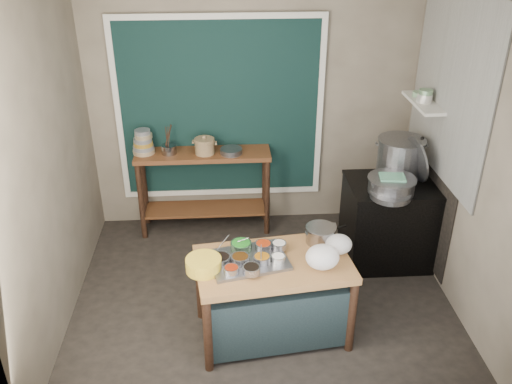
{
  "coord_description": "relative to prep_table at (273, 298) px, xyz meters",
  "views": [
    {
      "loc": [
        -0.33,
        -4.08,
        3.3
      ],
      "look_at": [
        -0.04,
        0.25,
        0.99
      ],
      "focal_mm": 38.0,
      "sensor_mm": 36.0,
      "label": 1
    }
  ],
  "objects": [
    {
      "name": "steamer",
      "position": [
        1.2,
        0.87,
        0.58
      ],
      "size": [
        0.62,
        0.62,
        0.15
      ],
      "primitive_type": null,
      "rotation": [
        0.0,
        0.0,
        0.43
      ],
      "color": "gray",
      "rests_on": "stove_top"
    },
    {
      "name": "wide_bowl",
      "position": [
        -0.29,
        1.71,
        0.6
      ],
      "size": [
        0.24,
        0.24,
        0.06
      ],
      "primitive_type": "cylinder",
      "rotation": [
        0.0,
        0.0,
        0.01
      ],
      "color": "gray",
      "rests_on": "back_counter"
    },
    {
      "name": "left_wall",
      "position": [
        -1.81,
        0.5,
        1.02
      ],
      "size": [
        0.02,
        3.0,
        2.8
      ],
      "primitive_type": "cube",
      "color": "#7A6F5E",
      "rests_on": "floor"
    },
    {
      "name": "soot_patch",
      "position": [
        1.69,
        1.15,
        0.32
      ],
      "size": [
        0.01,
        1.3,
        1.3
      ],
      "primitive_type": "cube",
      "color": "black",
      "rests_on": "right_wall"
    },
    {
      "name": "yellow_basin",
      "position": [
        -0.56,
        -0.08,
        0.43
      ],
      "size": [
        0.33,
        0.33,
        0.11
      ],
      "primitive_type": "cylinder",
      "rotation": [
        0.0,
        0.0,
        -0.2
      ],
      "color": "gold",
      "rests_on": "prep_table"
    },
    {
      "name": "bowl_stack",
      "position": [
        -1.22,
        1.8,
        0.69
      ],
      "size": [
        0.23,
        0.23,
        0.26
      ],
      "color": "tan",
      "rests_on": "back_counter"
    },
    {
      "name": "wall_shelf",
      "position": [
        1.58,
        1.35,
        1.23
      ],
      "size": [
        0.22,
        0.7,
        0.03
      ],
      "primitive_type": "cube",
      "color": "beige",
      "rests_on": "right_wall"
    },
    {
      "name": "saucepan",
      "position": [
        0.43,
        0.26,
        0.45
      ],
      "size": [
        0.35,
        0.35,
        0.15
      ],
      "primitive_type": null,
      "rotation": [
        0.0,
        0.0,
        0.42
      ],
      "color": "gray",
      "rests_on": "prep_table"
    },
    {
      "name": "ceramic_crock",
      "position": [
        -0.58,
        1.74,
        0.65
      ],
      "size": [
        0.26,
        0.26,
        0.15
      ],
      "primitive_type": null,
      "rotation": [
        0.0,
        0.0,
        -0.2
      ],
      "color": "olive",
      "rests_on": "back_counter"
    },
    {
      "name": "prep_table",
      "position": [
        0.0,
        0.0,
        0.0
      ],
      "size": [
        1.33,
        0.87,
        0.75
      ],
      "primitive_type": "cube",
      "rotation": [
        0.0,
        0.0,
        0.12
      ],
      "color": "olive",
      "rests_on": "floor"
    },
    {
      "name": "right_wall",
      "position": [
        1.71,
        0.5,
        1.02
      ],
      "size": [
        0.02,
        3.0,
        2.8
      ],
      "primitive_type": "cube",
      "color": "#7A6F5E",
      "rests_on": "floor"
    },
    {
      "name": "stove_block",
      "position": [
        1.3,
        1.05,
        0.05
      ],
      "size": [
        0.9,
        0.68,
        0.85
      ],
      "primitive_type": "cube",
      "color": "black",
      "rests_on": "floor"
    },
    {
      "name": "plastic_bag_a",
      "position": [
        0.38,
        -0.11,
        0.48
      ],
      "size": [
        0.3,
        0.27,
        0.2
      ],
      "primitive_type": "ellipsoid",
      "rotation": [
        0.0,
        0.0,
        -0.16
      ],
      "color": "white",
      "rests_on": "prep_table"
    },
    {
      "name": "shelf_bowl_stack",
      "position": [
        1.58,
        1.32,
        1.3
      ],
      "size": [
        0.15,
        0.15,
        0.12
      ],
      "color": "silver",
      "rests_on": "wall_shelf"
    },
    {
      "name": "back_counter",
      "position": [
        -0.6,
        1.78,
        0.1
      ],
      "size": [
        1.45,
        0.4,
        0.95
      ],
      "primitive_type": "cube",
      "color": "#5C311A",
      "rests_on": "floor"
    },
    {
      "name": "pot_lid",
      "position": [
        1.51,
        1.11,
        0.73
      ],
      "size": [
        0.17,
        0.48,
        0.46
      ],
      "primitive_type": "cylinder",
      "rotation": [
        0.0,
        1.36,
        0.11
      ],
      "color": "gray",
      "rests_on": "stove_top"
    },
    {
      "name": "condiment_tray",
      "position": [
        -0.2,
        0.01,
        0.39
      ],
      "size": [
        0.7,
        0.57,
        0.03
      ],
      "primitive_type": "cube",
      "rotation": [
        0.0,
        0.0,
        0.22
      ],
      "color": "gray",
      "rests_on": "prep_table"
    },
    {
      "name": "shelf_bowl_green",
      "position": [
        1.58,
        1.49,
        1.26
      ],
      "size": [
        0.15,
        0.15,
        0.05
      ],
      "primitive_type": "cylinder",
      "rotation": [
        0.0,
        0.0,
        -0.15
      ],
      "color": "gray",
      "rests_on": "wall_shelf"
    },
    {
      "name": "utensil_cup",
      "position": [
        -0.96,
        1.76,
        0.62
      ],
      "size": [
        0.21,
        0.21,
        0.1
      ],
      "primitive_type": "cylinder",
      "rotation": [
        0.0,
        0.0,
        0.37
      ],
      "color": "gray",
      "rests_on": "back_counter"
    },
    {
      "name": "floor",
      "position": [
        -0.05,
        0.5,
        -0.39
      ],
      "size": [
        3.5,
        3.0,
        0.02
      ],
      "primitive_type": "cube",
      "color": "#2B2521",
      "rests_on": "ground"
    },
    {
      "name": "tile_panel",
      "position": [
        1.69,
        1.05,
        1.48
      ],
      "size": [
        0.02,
        1.7,
        1.7
      ],
      "primitive_type": "cube",
      "color": "#B2B2AA",
      "rests_on": "right_wall"
    },
    {
      "name": "stock_pot",
      "position": [
        1.39,
        1.26,
        0.69
      ],
      "size": [
        0.55,
        0.55,
        0.38
      ],
      "primitive_type": null,
      "rotation": [
        0.0,
        0.0,
        -0.14
      ],
      "color": "gray",
      "rests_on": "stove_top"
    },
    {
      "name": "curtain_panel",
      "position": [
        -0.4,
        1.97,
        0.98
      ],
      "size": [
        2.1,
        0.02,
        1.9
      ],
      "primitive_type": "cube",
      "color": "black",
      "rests_on": "back_wall"
    },
    {
      "name": "green_cloth",
      "position": [
        1.2,
        0.87,
        0.67
      ],
      "size": [
        0.26,
        0.21,
        0.02
      ],
      "primitive_type": "cube",
      "rotation": [
        0.0,
        0.0,
        -0.14
      ],
      "color": "#5EA784",
      "rests_on": "steamer"
    },
    {
      "name": "stove_top",
      "position": [
        1.3,
        1.05,
        0.49
      ],
      "size": [
        0.92,
        0.69,
        0.03
      ],
      "primitive_type": "cube",
      "color": "black",
      "rests_on": "stove_block"
    },
    {
      "name": "curtain_frame",
      "position": [
        -0.4,
        1.96,
        0.98
      ],
      "size": [
        2.22,
        0.03,
        2.02
      ],
      "primitive_type": null,
      "color": "beige",
      "rests_on": "back_wall"
    },
    {
      "name": "back_wall",
      "position": [
        -0.05,
        2.01,
        1.02
      ],
      "size": [
        3.5,
        0.02,
        2.8
      ],
      "primitive_type": "cube",
      "color": "#7A6F5E",
      "rests_on": "floor"
    },
    {
      "name": "plastic_bag_b",
      "position": [
        0.55,
        0.09,
        0.46
      ],
      "size": [
        0.25,
        0.22,
        0.17
      ],
      "primitive_type": "ellipsoid",
      "rotation": [
        0.0,
        0.0,
        0.17
      ],
      "color": "white",
      "rests_on": "prep_table"
    },
    {
      "name": "shallow_pan",
      "position": [
        1.17,
        0.77,
        0.53
      ],
      "size": [
        0.42,
        0.42,
        0.05
      ],
      "primitive_type": "cylinder",
      "rotation": [
        0.0,
        0.0,
        0.1
      ],
      "color": "gray",
      "rests_on": "stove_top"
    },
    {
      "name": "condiment_bowls",
      "position": [
        -0.2,
        0.01,
        0.43
      ],
      "size": [
        0.63,
        0.48,
        0.07
      ],
      "color": "gray",
      "rests_on": "condiment_tray"
    }
  ]
}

